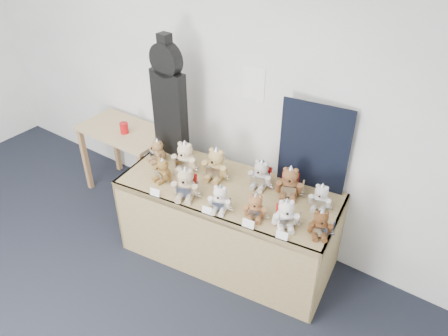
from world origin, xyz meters
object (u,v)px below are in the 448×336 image
Objects in this scene: display_table at (224,209)px; side_table at (125,140)px; teddy_front_left at (186,184)px; teddy_front_far_right at (286,215)px; guitar_case at (169,99)px; teddy_back_centre_right at (261,175)px; teddy_front_end at (320,224)px; teddy_back_end at (321,198)px; red_cup at (124,128)px; teddy_front_far_left at (163,171)px; teddy_front_centre at (220,199)px; teddy_back_left at (185,158)px; teddy_back_centre_left at (216,165)px; teddy_front_right at (255,207)px; teddy_back_right at (290,183)px; teddy_back_far_left at (157,151)px.

side_table is at bearing 161.60° from display_table.
teddy_front_left is 1.13× the size of teddy_front_far_right.
teddy_back_centre_right is (0.97, 0.02, -0.45)m from guitar_case.
teddy_back_end reaches higher than teddy_front_end.
red_cup is 0.48× the size of teddy_front_far_left.
display_table is 0.35m from teddy_front_centre.
teddy_back_centre_left reaches higher than teddy_back_left.
teddy_front_far_right is at bearing 14.86° from teddy_front_far_left.
teddy_front_right is at bearing -10.98° from red_cup.
display_table is at bearing -168.72° from teddy_back_end.
teddy_back_left is at bearing 136.27° from teddy_front_centre.
teddy_front_far_left is at bearing -178.94° from teddy_back_right.
guitar_case is at bearing 174.17° from teddy_back_centre_right.
teddy_back_right reaches higher than teddy_front_far_left.
teddy_front_left is at bearing 154.82° from teddy_front_far_right.
teddy_back_far_left is (-0.99, -0.21, -0.01)m from teddy_back_centre_right.
guitar_case is 0.80m from red_cup.
side_table is 4.03× the size of teddy_front_far_left.
teddy_front_right is at bearing -32.77° from teddy_back_centre_left.
side_table is 1.37m from teddy_front_left.
teddy_back_right is at bearing 34.68° from teddy_front_far_left.
teddy_back_centre_left is (-0.56, 0.26, 0.03)m from teddy_front_right.
teddy_front_end is at bearing -58.27° from teddy_back_right.
teddy_back_centre_right is at bearing 162.76° from teddy_back_right.
teddy_back_left is 0.31m from teddy_back_far_left.
side_table is 0.84× the size of guitar_case.
teddy_back_far_left reaches higher than side_table.
teddy_front_far_left is at bearing 148.99° from teddy_front_far_right.
teddy_front_far_right is (0.61, -0.07, 0.28)m from display_table.
side_table is at bearing 157.68° from teddy_back_right.
teddy_back_centre_right is 0.26m from teddy_back_right.
teddy_front_far_right is 1.41m from teddy_back_far_left.
teddy_back_centre_right is (0.38, 0.12, -0.02)m from teddy_back_centre_left.
teddy_back_far_left is at bearing 168.03° from teddy_back_right.
teddy_back_end reaches higher than display_table.
teddy_front_end reaches higher than display_table.
red_cup is at bearing 146.17° from teddy_front_centre.
teddy_back_far_left reaches higher than display_table.
display_table is at bearing 16.55° from teddy_back_far_left.
teddy_back_left is at bearing 162.29° from display_table.
teddy_front_far_left is at bearing -25.14° from side_table.
teddy_front_far_left is 0.95× the size of teddy_back_end.
teddy_back_left is 1.11× the size of teddy_back_centre_right.
teddy_front_far_right is at bearing -14.27° from display_table.
red_cup is 1.57m from teddy_front_centre.
teddy_back_right is (-0.41, 0.30, 0.02)m from teddy_front_end.
red_cup is at bearing 136.69° from teddy_front_far_right.
teddy_back_centre_right is (-0.42, 0.34, 0.00)m from teddy_front_far_right.
teddy_back_centre_right is at bearing 171.90° from teddy_back_end.
teddy_front_far_left is 0.96× the size of teddy_front_end.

